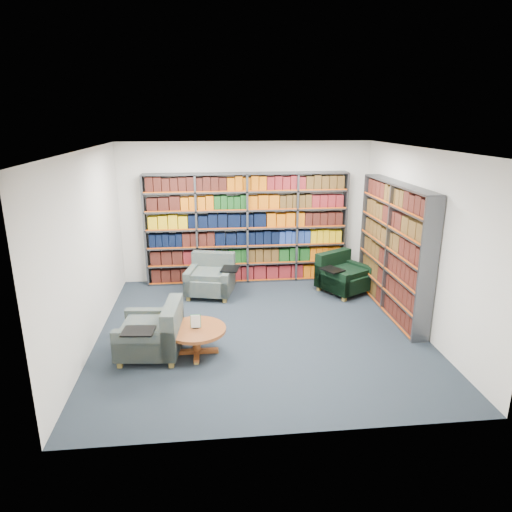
{
  "coord_description": "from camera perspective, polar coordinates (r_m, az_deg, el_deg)",
  "views": [
    {
      "loc": [
        -0.75,
        -6.54,
        3.22
      ],
      "look_at": [
        0.0,
        0.6,
        1.05
      ],
      "focal_mm": 32.0,
      "sensor_mm": 36.0,
      "label": 1
    }
  ],
  "objects": [
    {
      "name": "coffee_table",
      "position": [
        6.56,
        -7.5,
        -9.57
      ],
      "size": [
        0.85,
        0.85,
        0.59
      ],
      "color": "#9C4A20",
      "rests_on": "ground"
    },
    {
      "name": "room_shell",
      "position": [
        6.83,
        0.53,
        1.36
      ],
      "size": [
        5.02,
        5.02,
        2.82
      ],
      "color": "black",
      "rests_on": "ground"
    },
    {
      "name": "chair_teal_front",
      "position": [
        6.64,
        -12.43,
        -9.58
      ],
      "size": [
        0.92,
        1.03,
        0.77
      ],
      "color": "#00193A",
      "rests_on": "ground"
    },
    {
      "name": "bookshelf_right",
      "position": [
        8.06,
        16.79,
        0.83
      ],
      "size": [
        0.28,
        2.5,
        2.2
      ],
      "color": "#47494F",
      "rests_on": "ground"
    },
    {
      "name": "chair_teal_left",
      "position": [
        8.73,
        -5.6,
        -2.78
      ],
      "size": [
        1.07,
        1.0,
        0.75
      ],
      "color": "#00193A",
      "rests_on": "ground"
    },
    {
      "name": "chair_green_right",
      "position": [
        8.96,
        10.6,
        -2.49
      ],
      "size": [
        1.11,
        1.11,
        0.74
      ],
      "color": "black",
      "rests_on": "ground"
    },
    {
      "name": "bookshelf_back",
      "position": [
        9.16,
        -1.15,
        3.43
      ],
      "size": [
        4.0,
        0.28,
        2.2
      ],
      "color": "#47494F",
      "rests_on": "ground"
    }
  ]
}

